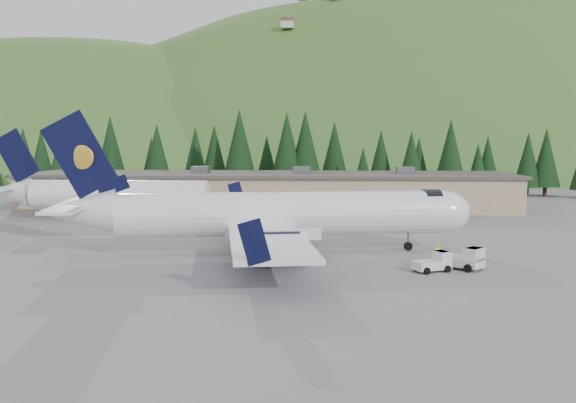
# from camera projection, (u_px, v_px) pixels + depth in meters

# --- Properties ---
(ground) EXTENTS (600.00, 600.00, 0.00)m
(ground) POSITION_uv_depth(u_px,v_px,m) (284.00, 253.00, 56.67)
(ground) COLOR slate
(airliner) EXTENTS (37.57, 35.44, 12.49)m
(airliner) POSITION_uv_depth(u_px,v_px,m) (271.00, 216.00, 56.24)
(airliner) COLOR white
(airliner) RESTS_ON ground
(second_airliner) EXTENTS (27.50, 11.00, 10.05)m
(second_airliner) POSITION_uv_depth(u_px,v_px,m) (97.00, 194.00, 79.80)
(second_airliner) COLOR white
(second_airliner) RESTS_ON ground
(baggage_tug_a) EXTENTS (3.16, 2.63, 1.51)m
(baggage_tug_a) POSITION_uv_depth(u_px,v_px,m) (434.00, 262.00, 48.66)
(baggage_tug_a) COLOR silver
(baggage_tug_a) RESTS_ON ground
(baggage_tug_b) EXTENTS (3.60, 3.42, 1.77)m
(baggage_tug_b) POSITION_uv_depth(u_px,v_px,m) (464.00, 259.00, 49.41)
(baggage_tug_b) COLOR silver
(baggage_tug_b) RESTS_ON ground
(terminal_building) EXTENTS (71.00, 17.00, 6.10)m
(terminal_building) POSITION_uv_depth(u_px,v_px,m) (268.00, 190.00, 94.49)
(terminal_building) COLOR tan
(terminal_building) RESTS_ON ground
(ramp_worker) EXTENTS (0.70, 0.60, 1.61)m
(ramp_worker) POSITION_uv_depth(u_px,v_px,m) (437.00, 253.00, 51.83)
(ramp_worker) COLOR #E6F209
(ramp_worker) RESTS_ON ground
(tree_line) EXTENTS (111.47, 18.24, 14.11)m
(tree_line) POSITION_uv_depth(u_px,v_px,m) (269.00, 155.00, 115.95)
(tree_line) COLOR black
(tree_line) RESTS_ON ground
(hills) EXTENTS (614.00, 330.00, 300.00)m
(hills) POSITION_uv_depth(u_px,v_px,m) (446.00, 364.00, 267.17)
(hills) COLOR #3F6324
(hills) RESTS_ON ground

